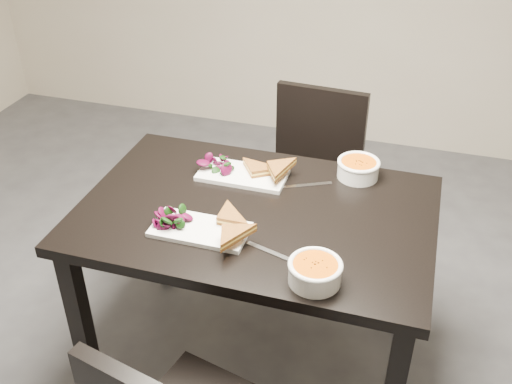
{
  "coord_description": "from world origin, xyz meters",
  "views": [
    {
      "loc": [
        0.48,
        -1.13,
        1.9
      ],
      "look_at": [
        -0.01,
        0.46,
        0.82
      ],
      "focal_mm": 41.71,
      "sensor_mm": 36.0,
      "label": 1
    }
  ],
  "objects_px": {
    "plate_near": "(200,230)",
    "plate_far": "(243,175)",
    "soup_bowl_near": "(315,271)",
    "chair_far": "(312,171)",
    "table": "(256,232)",
    "soup_bowl_far": "(358,168)"
  },
  "relations": [
    {
      "from": "soup_bowl_near",
      "to": "plate_far",
      "type": "height_order",
      "value": "soup_bowl_near"
    },
    {
      "from": "soup_bowl_near",
      "to": "table",
      "type": "bearing_deg",
      "value": 131.62
    },
    {
      "from": "plate_near",
      "to": "chair_far",
      "type": "bearing_deg",
      "value": 78.83
    },
    {
      "from": "plate_far",
      "to": "soup_bowl_far",
      "type": "height_order",
      "value": "soup_bowl_far"
    },
    {
      "from": "soup_bowl_near",
      "to": "plate_far",
      "type": "bearing_deg",
      "value": 127.59
    },
    {
      "from": "table",
      "to": "plate_far",
      "type": "relative_size",
      "value": 3.7
    },
    {
      "from": "soup_bowl_far",
      "to": "soup_bowl_near",
      "type": "bearing_deg",
      "value": -92.82
    },
    {
      "from": "plate_near",
      "to": "soup_bowl_near",
      "type": "xyz_separation_m",
      "value": [
        0.4,
        -0.13,
        0.03
      ]
    },
    {
      "from": "plate_far",
      "to": "soup_bowl_near",
      "type": "bearing_deg",
      "value": -52.41
    },
    {
      "from": "table",
      "to": "plate_far",
      "type": "distance_m",
      "value": 0.24
    },
    {
      "from": "table",
      "to": "plate_near",
      "type": "distance_m",
      "value": 0.24
    },
    {
      "from": "plate_near",
      "to": "plate_far",
      "type": "distance_m",
      "value": 0.36
    },
    {
      "from": "table",
      "to": "soup_bowl_far",
      "type": "xyz_separation_m",
      "value": [
        0.3,
        0.31,
        0.14
      ]
    },
    {
      "from": "plate_far",
      "to": "soup_bowl_far",
      "type": "bearing_deg",
      "value": 16.73
    },
    {
      "from": "table",
      "to": "chair_far",
      "type": "bearing_deg",
      "value": 86.52
    },
    {
      "from": "table",
      "to": "chair_far",
      "type": "distance_m",
      "value": 0.76
    },
    {
      "from": "soup_bowl_near",
      "to": "soup_bowl_far",
      "type": "bearing_deg",
      "value": 87.18
    },
    {
      "from": "soup_bowl_near",
      "to": "plate_near",
      "type": "bearing_deg",
      "value": 162.45
    },
    {
      "from": "chair_far",
      "to": "plate_near",
      "type": "relative_size",
      "value": 2.73
    },
    {
      "from": "plate_near",
      "to": "soup_bowl_near",
      "type": "distance_m",
      "value": 0.42
    },
    {
      "from": "chair_far",
      "to": "plate_far",
      "type": "distance_m",
      "value": 0.63
    },
    {
      "from": "chair_far",
      "to": "plate_far",
      "type": "height_order",
      "value": "chair_far"
    }
  ]
}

